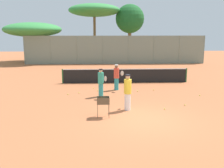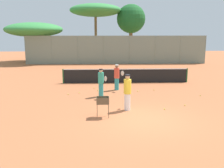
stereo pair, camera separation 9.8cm
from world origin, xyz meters
name	(u,v)px [view 1 (the left image)]	position (x,y,z in m)	size (l,w,h in m)	color
ground_plane	(144,121)	(0.00, 0.00, 0.00)	(80.00, 80.00, 0.00)	#B7663D
tennis_net	(125,75)	(0.00, 8.56, 0.56)	(9.46, 0.10, 1.07)	#26592D
back_fence	(116,50)	(0.00, 20.03, 1.65)	(21.27, 0.08, 3.31)	gray
tree_0	(94,10)	(-2.53, 25.93, 6.56)	(6.98, 6.98, 7.47)	brown
tree_1	(130,19)	(2.33, 26.01, 5.43)	(3.93, 3.93, 7.45)	brown
tree_2	(33,30)	(-10.05, 22.35, 4.00)	(7.02, 7.02, 4.88)	brown
player_white_outfit	(117,77)	(-0.81, 6.13, 0.88)	(0.65, 0.75, 1.69)	teal
player_red_cap	(101,82)	(-1.85, 4.39, 0.86)	(0.54, 0.81, 1.66)	teal
player_yellow_shirt	(128,92)	(-0.57, 1.60, 0.93)	(0.48, 0.88, 1.78)	white
ball_cart	(103,102)	(-1.78, 0.58, 0.70)	(0.56, 0.41, 0.93)	brown
tennis_ball_0	(98,90)	(-2.06, 5.85, 0.03)	(0.07, 0.07, 0.07)	#D1E54C
tennis_ball_1	(94,88)	(-2.33, 6.59, 0.03)	(0.07, 0.07, 0.07)	#D1E54C
tennis_ball_2	(79,93)	(-3.23, 5.26, 0.03)	(0.07, 0.07, 0.07)	#D1E54C
tennis_ball_3	(185,105)	(2.53, 2.21, 0.03)	(0.07, 0.07, 0.07)	#D1E54C
tennis_ball_4	(68,94)	(-3.88, 4.91, 0.03)	(0.07, 0.07, 0.07)	#D1E54C
tennis_ball_5	(200,95)	(4.11, 4.24, 0.03)	(0.07, 0.07, 0.07)	#D1E54C
tennis_ball_6	(138,91)	(0.52, 5.58, 0.03)	(0.07, 0.07, 0.07)	#D1E54C
tennis_ball_7	(154,90)	(1.63, 5.85, 0.03)	(0.07, 0.07, 0.07)	#D1E54C
tennis_ball_8	(165,109)	(1.29, 1.58, 0.03)	(0.07, 0.07, 0.07)	#D1E54C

